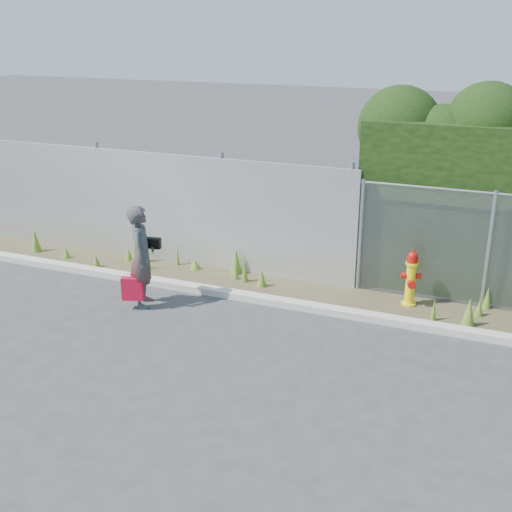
{
  "coord_description": "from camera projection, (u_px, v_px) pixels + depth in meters",
  "views": [
    {
      "loc": [
        3.37,
        -7.68,
        4.59
      ],
      "look_at": [
        -0.3,
        1.4,
        1.0
      ],
      "focal_mm": 45.0,
      "sensor_mm": 36.0,
      "label": 1
    }
  ],
  "objects": [
    {
      "name": "weed_strip",
      "position": [
        305.0,
        287.0,
        11.45
      ],
      "size": [
        16.0,
        1.32,
        0.55
      ],
      "color": "#443C27",
      "rests_on": "ground"
    },
    {
      "name": "corrugated_fence",
      "position": [
        150.0,
        207.0,
        12.83
      ],
      "size": [
        8.5,
        0.21,
        2.3
      ],
      "color": "silver",
      "rests_on": "ground"
    },
    {
      "name": "black_shoulder_bag",
      "position": [
        154.0,
        243.0,
        10.81
      ],
      "size": [
        0.25,
        0.1,
        0.18
      ],
      "rotation": [
        0.0,
        0.0,
        0.19
      ],
      "color": "black"
    },
    {
      "name": "fire_hydrant",
      "position": [
        411.0,
        279.0,
        10.84
      ],
      "size": [
        0.34,
        0.3,
        1.01
      ],
      "rotation": [
        0.0,
        0.0,
        0.3
      ],
      "color": "yellow",
      "rests_on": "ground"
    },
    {
      "name": "woman",
      "position": [
        142.0,
        256.0,
        10.76
      ],
      "size": [
        0.62,
        0.75,
        1.77
      ],
      "primitive_type": "imported",
      "rotation": [
        0.0,
        0.0,
        1.93
      ],
      "color": "#0E5E5A",
      "rests_on": "ground"
    },
    {
      "name": "ground",
      "position": [
        239.0,
        352.0,
        9.45
      ],
      "size": [
        80.0,
        80.0,
        0.0
      ],
      "primitive_type": "plane",
      "color": "#38383A",
      "rests_on": "ground"
    },
    {
      "name": "curb",
      "position": [
        281.0,
        302.0,
        11.0
      ],
      "size": [
        16.0,
        0.22,
        0.12
      ],
      "primitive_type": "cube",
      "color": "#AFA89E",
      "rests_on": "ground"
    },
    {
      "name": "red_tote_bag",
      "position": [
        132.0,
        289.0,
        10.75
      ],
      "size": [
        0.36,
        0.13,
        0.47
      ],
      "rotation": [
        0.0,
        0.0,
        0.33
      ],
      "color": "#A7092C"
    }
  ]
}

